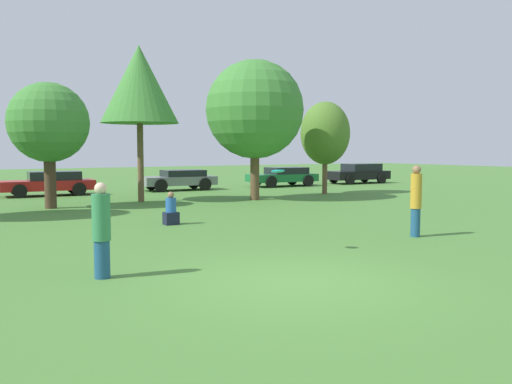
{
  "coord_description": "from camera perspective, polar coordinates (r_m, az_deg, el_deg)",
  "views": [
    {
      "loc": [
        -5.34,
        -7.49,
        2.27
      ],
      "look_at": [
        1.35,
        3.5,
        1.26
      ],
      "focal_mm": 37.98,
      "sensor_mm": 36.0,
      "label": 1
    }
  ],
  "objects": [
    {
      "name": "parked_car_red",
      "position": [
        28.47,
        -20.92,
        0.92
      ],
      "size": [
        4.42,
        2.03,
        1.19
      ],
      "rotation": [
        0.0,
        0.0,
        3.09
      ],
      "color": "red",
      "rests_on": "ground"
    },
    {
      "name": "ground_plane",
      "position": [
        9.47,
        4.12,
        -9.38
      ],
      "size": [
        120.0,
        120.0,
        0.0
      ],
      "primitive_type": "plane",
      "color": "#477A33"
    },
    {
      "name": "tree_4",
      "position": [
        24.3,
        -0.13,
        8.66
      ],
      "size": [
        4.37,
        4.37,
        6.23
      ],
      "color": "brown",
      "rests_on": "ground"
    },
    {
      "name": "person_catcher",
      "position": [
        14.62,
        16.49,
        -0.81
      ],
      "size": [
        0.29,
        0.29,
        1.86
      ],
      "rotation": [
        0.0,
        0.0,
        -3.1
      ],
      "color": "navy",
      "rests_on": "ground"
    },
    {
      "name": "parked_car_green",
      "position": [
        33.39,
        2.89,
        1.71
      ],
      "size": [
        4.31,
        2.19,
        1.17
      ],
      "rotation": [
        0.0,
        0.0,
        3.09
      ],
      "color": "#196633",
      "rests_on": "ground"
    },
    {
      "name": "tree_5",
      "position": [
        27.83,
        7.3,
        6.15
      ],
      "size": [
        2.51,
        2.51,
        4.69
      ],
      "color": "brown",
      "rests_on": "ground"
    },
    {
      "name": "bystander_sitting",
      "position": [
        16.56,
        -8.95,
        -2.02
      ],
      "size": [
        0.42,
        0.35,
        1.0
      ],
      "color": "#191E33",
      "rests_on": "ground"
    },
    {
      "name": "tree_3",
      "position": [
        24.14,
        -12.2,
        10.99
      ],
      "size": [
        3.32,
        3.32,
        6.72
      ],
      "color": "brown",
      "rests_on": "ground"
    },
    {
      "name": "parked_car_grey",
      "position": [
        30.35,
        -8.08,
        1.36
      ],
      "size": [
        4.17,
        2.02,
        1.13
      ],
      "rotation": [
        0.0,
        0.0,
        3.09
      ],
      "color": "slate",
      "rests_on": "ground"
    },
    {
      "name": "parked_car_black",
      "position": [
        36.91,
        10.76,
        1.97
      ],
      "size": [
        4.34,
        2.11,
        1.32
      ],
      "rotation": [
        0.0,
        0.0,
        3.09
      ],
      "color": "black",
      "rests_on": "ground"
    },
    {
      "name": "tree_2",
      "position": [
        22.23,
        -21.02,
        6.78
      ],
      "size": [
        3.04,
        3.04,
        4.82
      ],
      "color": "#473323",
      "rests_on": "ground"
    },
    {
      "name": "person_thrower",
      "position": [
        9.91,
        -15.97,
        -3.87
      ],
      "size": [
        0.32,
        0.32,
        1.7
      ],
      "rotation": [
        0.0,
        0.0,
        0.04
      ],
      "color": "navy",
      "rests_on": "ground"
    },
    {
      "name": "frisbee",
      "position": [
        11.71,
        2.32,
        2.21
      ],
      "size": [
        0.29,
        0.28,
        0.09
      ],
      "color": "#19B2D8"
    }
  ]
}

